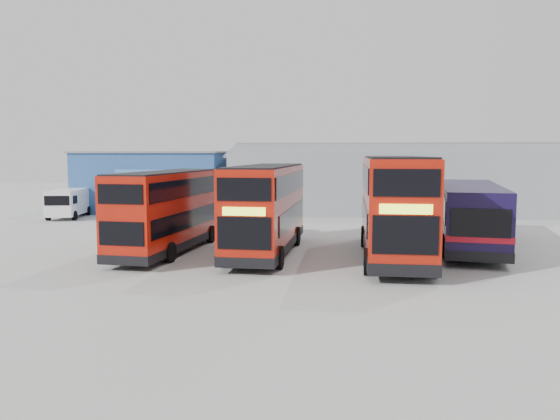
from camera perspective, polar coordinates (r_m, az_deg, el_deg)
The scene contains 8 objects.
ground_plane at distance 28.61m, azimuth 2.92°, elevation -4.05°, with size 120.00×120.00×0.00m, color #9C9C97.
office_block at distance 48.65m, azimuth -12.80°, elevation 2.99°, with size 12.30×8.32×5.12m.
maintenance_shed at distance 48.68m, azimuth 13.47°, elevation 3.00°, with size 30.50×12.00×5.89m.
double_decker_left at distance 27.80m, azimuth -11.63°, elevation -0.23°, with size 3.35×9.82×4.08m.
double_decker_centre at distance 26.91m, azimuth -1.40°, elevation 0.01°, with size 3.11×10.48×4.38m.
double_decker_right at distance 26.30m, azimuth 11.83°, elevation 0.23°, with size 3.21×11.49×4.81m.
single_decker_blue at distance 30.48m, azimuth 19.30°, elevation -0.63°, with size 4.91×12.49×3.31m.
panel_van at distance 45.07m, azimuth -21.23°, elevation 0.79°, with size 2.73×5.25×2.19m.
Camera 1 is at (1.23, -28.15, 4.95)m, focal length 35.00 mm.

